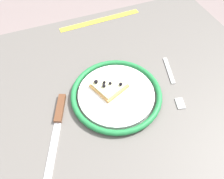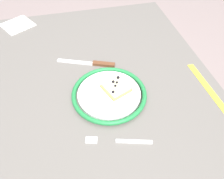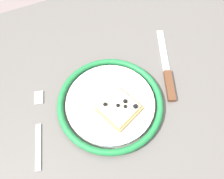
# 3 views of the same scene
# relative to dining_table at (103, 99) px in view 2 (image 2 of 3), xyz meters

# --- Properties ---
(ground_plane) EXTENTS (6.00, 6.00, 0.00)m
(ground_plane) POSITION_rel_dining_table_xyz_m (0.00, 0.00, -0.69)
(ground_plane) COLOR gray
(dining_table) EXTENTS (1.14, 0.85, 0.77)m
(dining_table) POSITION_rel_dining_table_xyz_m (0.00, 0.00, 0.00)
(dining_table) COLOR #5B5651
(dining_table) RESTS_ON ground_plane
(plate) EXTENTS (0.27, 0.27, 0.02)m
(plate) POSITION_rel_dining_table_xyz_m (-0.06, -0.01, 0.10)
(plate) COLOR white
(plate) RESTS_ON dining_table
(pizza_slice_near) EXTENTS (0.11, 0.11, 0.03)m
(pizza_slice_near) POSITION_rel_dining_table_xyz_m (-0.05, -0.04, 0.11)
(pizza_slice_near) COLOR tan
(pizza_slice_near) RESTS_ON plate
(knife) EXTENTS (0.11, 0.23, 0.01)m
(knife) POSITION_rel_dining_table_xyz_m (0.12, 0.00, 0.09)
(knife) COLOR silver
(knife) RESTS_ON dining_table
(fork) EXTENTS (0.07, 0.20, 0.00)m
(fork) POSITION_rel_dining_table_xyz_m (-0.24, 0.00, 0.09)
(fork) COLOR silver
(fork) RESTS_ON dining_table
(measuring_tape) EXTENTS (0.33, 0.03, 0.00)m
(measuring_tape) POSITION_rel_dining_table_xyz_m (-0.14, -0.38, 0.09)
(measuring_tape) COLOR yellow
(measuring_tape) RESTS_ON dining_table
(napkin) EXTENTS (0.18, 0.18, 0.00)m
(napkin) POSITION_rel_dining_table_xyz_m (0.50, 0.33, 0.09)
(napkin) COLOR white
(napkin) RESTS_ON dining_table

